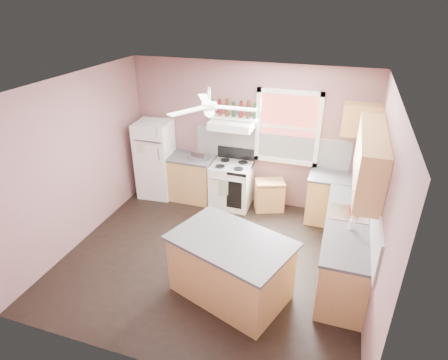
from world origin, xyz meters
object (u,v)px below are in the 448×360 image
(toaster, at_px, (199,156))
(refrigerator, at_px, (155,159))
(cart, at_px, (269,197))
(stove, at_px, (231,185))
(island, at_px, (231,268))

(toaster, bearing_deg, refrigerator, 176.01)
(refrigerator, bearing_deg, cart, -1.79)
(stove, height_order, island, same)
(cart, height_order, island, island)
(cart, bearing_deg, toaster, 164.62)
(cart, distance_m, island, 2.40)
(toaster, height_order, island, toaster)
(refrigerator, height_order, cart, refrigerator)
(toaster, height_order, cart, toaster)
(cart, bearing_deg, refrigerator, 161.74)
(stove, bearing_deg, toaster, -174.86)
(refrigerator, height_order, stove, refrigerator)
(refrigerator, bearing_deg, island, -49.53)
(cart, xyz_separation_m, island, (-0.03, -2.40, 0.16))
(stove, bearing_deg, refrigerator, -179.26)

